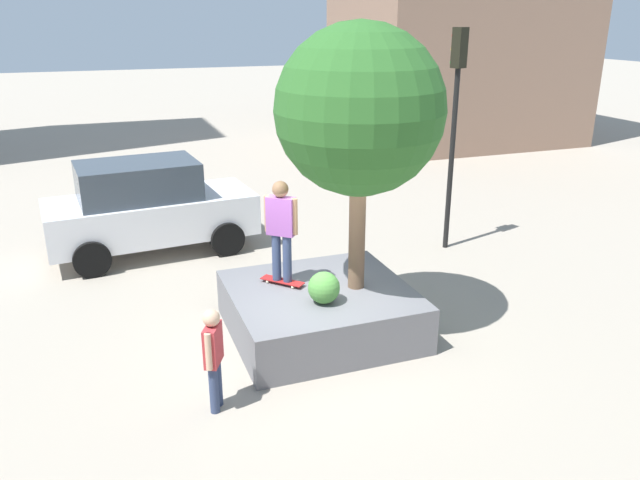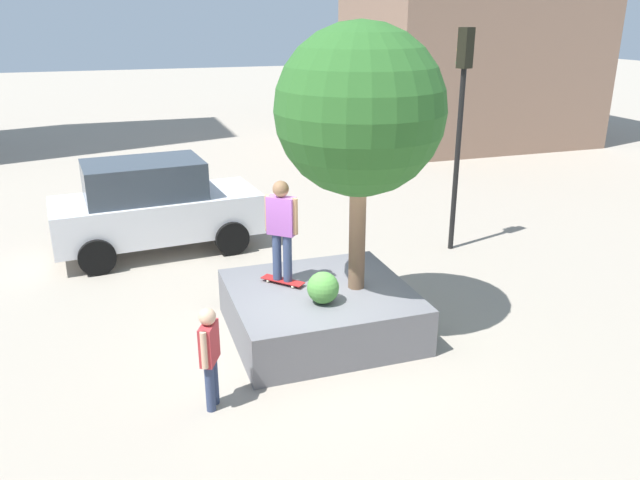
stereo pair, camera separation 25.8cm
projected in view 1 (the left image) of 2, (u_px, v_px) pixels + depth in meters
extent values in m
plane|color=#9E9384|center=(314.00, 343.00, 10.62)|extent=(120.00, 120.00, 0.00)
cube|color=slate|center=(320.00, 310.00, 10.86)|extent=(3.05, 2.85, 0.82)
cylinder|color=brown|center=(357.00, 224.00, 10.43)|extent=(0.28, 0.28, 2.29)
sphere|color=#2D6628|center=(360.00, 110.00, 9.79)|extent=(2.73, 2.73, 2.73)
sphere|color=#4C8C3D|center=(324.00, 288.00, 10.13)|extent=(0.53, 0.53, 0.53)
cube|color=#A51E1E|center=(282.00, 281.00, 10.90)|extent=(0.69, 0.73, 0.02)
sphere|color=beige|center=(297.00, 284.00, 10.87)|extent=(0.06, 0.06, 0.06)
sphere|color=beige|center=(293.00, 287.00, 10.73)|extent=(0.06, 0.06, 0.06)
sphere|color=beige|center=(272.00, 278.00, 11.09)|extent=(0.06, 0.06, 0.06)
sphere|color=beige|center=(267.00, 282.00, 10.95)|extent=(0.06, 0.06, 0.06)
cylinder|color=navy|center=(276.00, 257.00, 10.78)|extent=(0.16, 0.16, 0.85)
cylinder|color=navy|center=(287.00, 259.00, 10.71)|extent=(0.16, 0.16, 0.85)
cube|color=#8C4C99|center=(281.00, 216.00, 10.49)|extent=(0.50, 0.47, 0.66)
cylinder|color=#9E7251|center=(267.00, 213.00, 10.57)|extent=(0.10, 0.10, 0.63)
cylinder|color=#9E7251|center=(295.00, 217.00, 10.40)|extent=(0.10, 0.10, 0.63)
sphere|color=#9E7251|center=(280.00, 189.00, 10.33)|extent=(0.28, 0.28, 0.28)
cube|color=white|center=(152.00, 216.00, 14.46)|extent=(4.82, 2.37, 0.93)
cube|color=#38424C|center=(138.00, 180.00, 14.06)|extent=(2.75, 1.95, 0.84)
cylinder|color=black|center=(205.00, 216.00, 16.05)|extent=(0.81, 0.30, 0.79)
cylinder|color=black|center=(227.00, 239.00, 14.38)|extent=(0.81, 0.30, 0.79)
cylinder|color=black|center=(83.00, 232.00, 14.85)|extent=(0.81, 0.30, 0.79)
cylinder|color=black|center=(92.00, 259.00, 13.19)|extent=(0.81, 0.30, 0.79)
cylinder|color=black|center=(451.00, 162.00, 14.30)|extent=(0.12, 0.12, 4.18)
cube|color=black|center=(460.00, 48.00, 13.44)|extent=(0.35, 0.32, 0.85)
sphere|color=red|center=(455.00, 36.00, 13.46)|extent=(0.14, 0.14, 0.14)
sphere|color=gold|center=(454.00, 49.00, 13.56)|extent=(0.14, 0.14, 0.14)
sphere|color=green|center=(453.00, 62.00, 13.65)|extent=(0.14, 0.14, 0.14)
cylinder|color=navy|center=(217.00, 382.00, 8.81)|extent=(0.13, 0.13, 0.73)
cylinder|color=navy|center=(214.00, 389.00, 8.65)|extent=(0.13, 0.13, 0.73)
cube|color=#B23338|center=(213.00, 345.00, 8.51)|extent=(0.34, 0.45, 0.57)
cylinder|color=#D8AD8C|center=(217.00, 336.00, 8.71)|extent=(0.09, 0.09, 0.54)
cylinder|color=#D8AD8C|center=(208.00, 352.00, 8.30)|extent=(0.09, 0.09, 0.54)
sphere|color=#D8AD8C|center=(211.00, 318.00, 8.37)|extent=(0.24, 0.24, 0.24)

